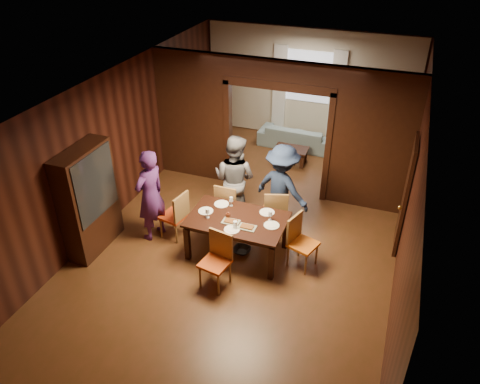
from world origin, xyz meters
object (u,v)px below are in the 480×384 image
at_px(dining_table, 237,236).
at_px(coffee_table, 291,156).
at_px(chair_near, 215,262).
at_px(hutch, 89,200).
at_px(sofa, 296,136).
at_px(chair_far_r, 275,211).
at_px(chair_far_l, 229,204).
at_px(person_navy, 282,188).
at_px(person_grey, 235,179).
at_px(chair_right, 303,243).
at_px(person_purple, 150,195).
at_px(chair_left, 174,214).

xyz_separation_m(dining_table, coffee_table, (0.02, 3.71, -0.18)).
bearing_deg(chair_near, hutch, -174.36).
distance_m(sofa, chair_near, 5.57).
bearing_deg(chair_far_r, chair_far_l, -12.46).
distance_m(dining_table, chair_far_l, 0.91).
relative_size(person_navy, chair_far_l, 1.81).
xyz_separation_m(chair_far_l, chair_far_r, (0.91, 0.09, 0.00)).
xyz_separation_m(person_grey, chair_right, (1.62, -0.96, -0.42)).
xyz_separation_m(person_purple, coffee_table, (1.70, 3.76, -0.70)).
xyz_separation_m(person_grey, coffee_table, (0.46, 2.67, -0.71)).
bearing_deg(chair_far_l, dining_table, 120.99).
distance_m(person_navy, chair_left, 2.10).
bearing_deg(person_purple, coffee_table, 171.53).
height_order(sofa, chair_right, chair_right).
distance_m(person_purple, chair_right, 2.90).
relative_size(chair_far_l, hutch, 0.48).
bearing_deg(sofa, dining_table, 93.59).
relative_size(person_navy, sofa, 0.91).
relative_size(coffee_table, chair_right, 0.82).
relative_size(person_purple, sofa, 0.93).
height_order(person_purple, sofa, person_purple).
distance_m(chair_far_l, hutch, 2.60).
distance_m(chair_left, chair_far_r, 1.92).
xyz_separation_m(coffee_table, hutch, (-2.55, -4.40, 0.80)).
bearing_deg(hutch, person_grey, 39.51).
bearing_deg(person_purple, chair_far_l, 139.95).
bearing_deg(sofa, hutch, 67.94).
bearing_deg(chair_far_r, chair_right, 115.15).
xyz_separation_m(dining_table, chair_near, (-0.05, -0.91, 0.10)).
relative_size(person_navy, dining_table, 1.03).
height_order(person_grey, hutch, hutch).
relative_size(person_purple, person_grey, 0.99).
relative_size(sofa, dining_table, 1.13).
relative_size(chair_right, chair_near, 1.00).
xyz_separation_m(sofa, chair_left, (-1.22, -4.58, 0.20)).
bearing_deg(chair_far_r, dining_table, 44.56).
height_order(sofa, chair_far_l, chair_far_l).
xyz_separation_m(person_grey, hutch, (-2.10, -1.73, 0.09)).
distance_m(sofa, coffee_table, 0.96).
distance_m(person_purple, chair_near, 1.89).
bearing_deg(dining_table, person_navy, 65.13).
bearing_deg(chair_far_l, person_purple, 34.64).
bearing_deg(sofa, chair_far_r, 100.58).
xyz_separation_m(person_purple, person_navy, (2.18, 1.13, -0.03)).
bearing_deg(dining_table, person_grey, 112.91).
bearing_deg(chair_far_l, sofa, -94.87).
relative_size(chair_left, hutch, 0.48).
xyz_separation_m(person_grey, chair_far_l, (-0.02, -0.26, -0.42)).
bearing_deg(chair_right, dining_table, 112.17).
relative_size(person_navy, chair_right, 1.81).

